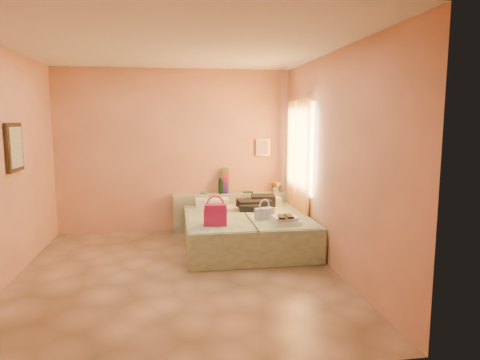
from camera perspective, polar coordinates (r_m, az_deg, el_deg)
The scene contains 16 objects.
ground at distance 5.59m, azimuth -8.21°, elevation -12.33°, with size 4.50×4.50×0.00m, color tan.
room_walls at distance 5.82m, azimuth -6.61°, elevation 6.51°, with size 4.02×4.51×2.81m.
headboard_ledge at distance 7.58m, azimuth -1.09°, elevation -4.25°, with size 2.05×0.30×0.65m, color #9EA587.
bed_left at distance 6.55m, azimuth -3.09°, elevation -6.92°, with size 0.90×2.00×0.50m, color #B2C69F.
bed_right at distance 6.69m, azimuth 4.65°, elevation -6.60°, with size 0.90×2.00×0.50m, color #B2C69F.
water_bottle at distance 7.49m, azimuth -2.61°, elevation -0.83°, with size 0.08×0.08×0.27m, color #153C20.
rainbow_box at distance 7.54m, azimuth -1.96°, elevation -0.07°, with size 0.10×0.10×0.45m, color #B11557.
small_dish at distance 7.51m, azimuth -4.84°, elevation -1.74°, with size 0.13×0.13×0.03m, color #457F62.
green_book at distance 7.59m, azimuth 1.08°, elevation -1.63°, with size 0.17×0.13×0.03m, color #244430.
flower_vase at distance 7.64m, azimuth 4.85°, elevation -0.74°, with size 0.19×0.19×0.25m, color beige.
magenta_handbag at distance 5.89m, azimuth -3.30°, elevation -4.62°, with size 0.31×0.18×0.29m, color #B11557.
khaki_garment at distance 6.83m, azimuth -1.92°, elevation -3.87°, with size 0.35×0.28×0.06m, color tan.
clothes_pile at distance 7.05m, azimuth 2.27°, elevation -3.02°, with size 0.58×0.58×0.17m, color black.
blue_handbag at distance 6.22m, azimuth 3.26°, elevation -4.52°, with size 0.27×0.11×0.17m, color #435CA3.
towel_stack at distance 6.03m, azimuth 6.25°, elevation -5.32°, with size 0.35×0.30×0.10m, color white.
sandal_pair at distance 5.96m, azimuth 6.08°, elevation -4.85°, with size 0.18×0.25×0.03m, color black.
Camera 1 is at (-0.04, -5.24, 1.93)m, focal length 32.00 mm.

